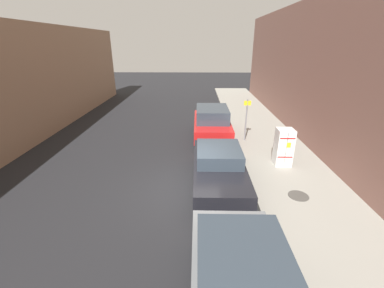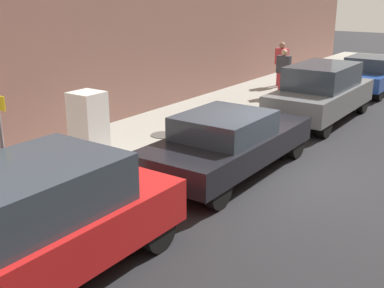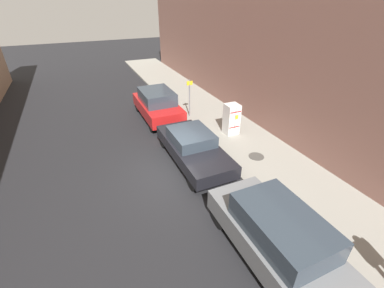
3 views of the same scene
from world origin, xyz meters
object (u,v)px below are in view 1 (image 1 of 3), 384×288
street_sign_post (246,118)px  parked_suv_red (212,122)px  parked_sedan_dark (219,166)px  discarded_refrigerator (284,147)px

street_sign_post → parked_suv_red: bearing=-24.4°
parked_suv_red → parked_sedan_dark: parked_suv_red is taller
street_sign_post → parked_suv_red: street_sign_post is taller
street_sign_post → parked_suv_red: (1.76, -0.80, -0.52)m
parked_suv_red → parked_sedan_dark: 5.17m
discarded_refrigerator → parked_sedan_dark: bearing=26.5°
street_sign_post → discarded_refrigerator: bearing=110.8°
parked_suv_red → parked_sedan_dark: (-0.00, 5.17, -0.16)m
discarded_refrigerator → parked_suv_red: 4.71m
parked_sedan_dark → discarded_refrigerator: bearing=-153.5°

